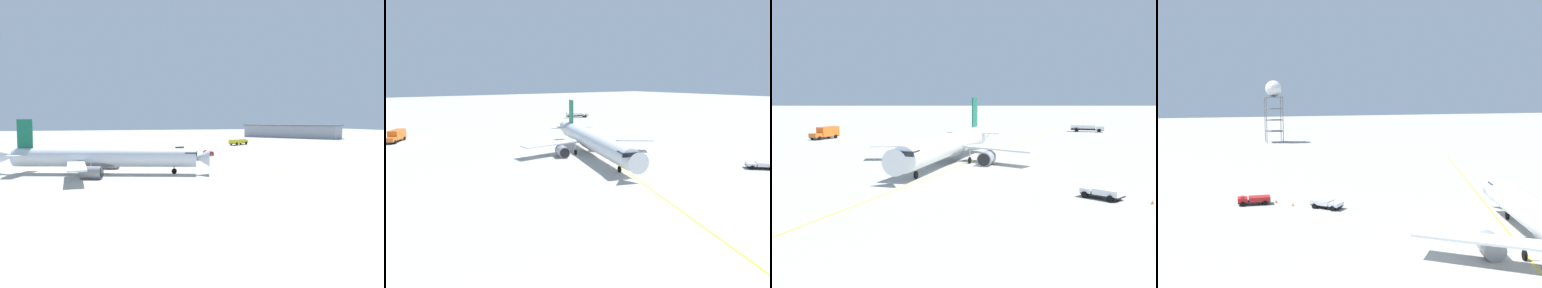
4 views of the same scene
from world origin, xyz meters
The scene contains 7 objects.
ground_plane centered at (0.00, 0.00, 0.00)m, with size 600.00×600.00×0.00m, color #ADAAA3.
pushback_tug_truck centered at (25.02, 15.62, 0.81)m, with size 5.04×5.06×1.30m.
ops_pickup_truck centered at (30.52, 26.18, 0.81)m, with size 2.37×5.15×1.41m.
radar_tower centered at (123.30, 11.72, 18.02)m, with size 6.59×6.59×22.12m.
taxiway_centreline centered at (-3.66, 0.03, 0.00)m, with size 150.81×60.89×0.01m.
safety_cone_near centered at (27.80, 20.38, 0.28)m, with size 0.36×0.36×0.55m.
safety_cone_mid centered at (30.64, 22.65, 0.28)m, with size 0.36×0.36×0.55m.
Camera 4 is at (-42.96, 31.55, 17.86)m, focal length 42.98 mm.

